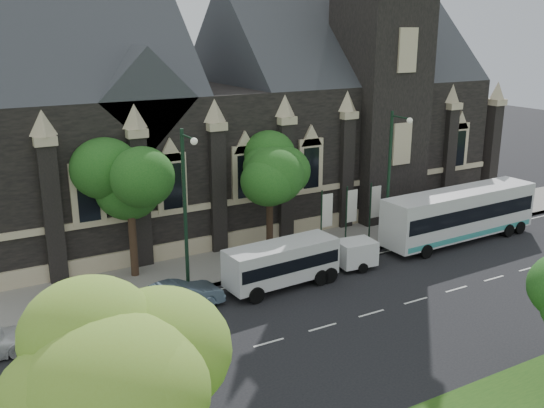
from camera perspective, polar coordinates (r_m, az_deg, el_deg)
ground at (r=30.03m, az=4.79°, el=-11.51°), size 160.00×160.00×0.00m
sidewalk at (r=37.46m, az=-3.47°, el=-5.53°), size 80.00×5.00×0.15m
museum at (r=45.75m, az=-3.08°, el=8.96°), size 40.00×17.70×29.90m
tree_park_near at (r=15.43m, az=-13.14°, el=-13.51°), size 4.42×4.42×8.56m
tree_walk_right at (r=38.24m, az=-0.11°, el=3.96°), size 4.08×4.08×7.80m
tree_walk_left at (r=34.81m, az=-13.11°, el=2.15°), size 3.91×3.91×7.64m
street_lamp_near at (r=39.37m, az=11.17°, el=2.95°), size 0.36×1.88×9.00m
street_lamp_mid at (r=32.22m, az=-8.10°, el=0.15°), size 0.36×1.88×9.00m
banner_flag_left at (r=39.31m, az=5.03°, el=-0.94°), size 0.90×0.10×4.00m
banner_flag_center at (r=40.44m, az=7.36°, el=-0.52°), size 0.90×0.10×4.00m
banner_flag_right at (r=41.64m, az=9.57°, el=-0.12°), size 0.90×0.10×4.00m
tour_coach at (r=42.70m, az=17.29°, el=-0.88°), size 12.15×3.07×3.53m
shuttle_bus at (r=33.71m, az=0.96°, el=-5.49°), size 6.68×2.68×2.53m
box_trailer at (r=36.75m, az=7.89°, el=-4.58°), size 3.32×1.95×1.74m
sedan at (r=31.51m, az=-8.82°, el=-8.69°), size 4.87×2.14×1.55m
car_far_red at (r=31.10m, az=-17.42°, el=-9.98°), size 3.63×1.61×1.22m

